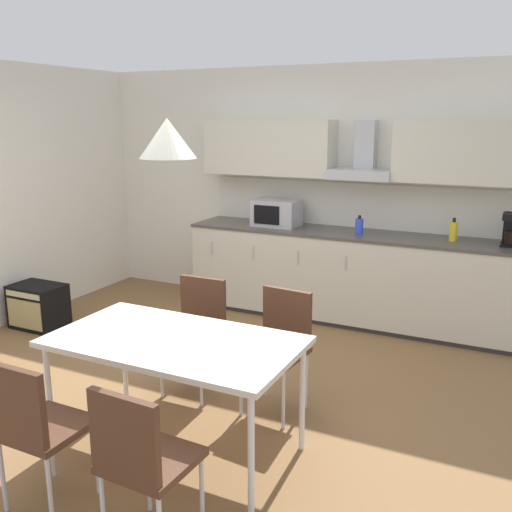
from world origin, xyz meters
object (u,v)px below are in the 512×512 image
bottle_yellow (453,231)px  chair_far_right (280,338)px  microwave (277,213)px  guitar_amp (38,306)px  chair_near_right (140,454)px  chair_far_left (197,323)px  bottle_blue (359,226)px  dining_table (175,346)px  pendant_lamp (167,138)px  chair_near_left (34,421)px

bottle_yellow → chair_far_right: bottle_yellow is taller
microwave → guitar_amp: size_ratio=0.92×
chair_near_right → guitar_amp: chair_near_right is taller
bottle_yellow → chair_far_left: bottle_yellow is taller
microwave → chair_near_right: bearing=-75.8°
bottle_blue → dining_table: bottle_blue is taller
bottle_blue → guitar_amp: 3.31m
guitar_amp → chair_far_right: bearing=-8.8°
chair_far_right → pendant_lamp: 1.66m
chair_far_left → chair_near_right: bearing=-67.0°
dining_table → bottle_blue: bearing=83.1°
microwave → chair_far_left: (0.24, -2.01, -0.54)m
bottle_blue → dining_table: bearing=-96.9°
chair_far_left → pendant_lamp: bearing=-66.8°
pendant_lamp → guitar_amp: bearing=153.5°
chair_far_right → guitar_amp: bearing=171.2°
microwave → bottle_yellow: microwave is taller
chair_near_left → pendant_lamp: 1.66m
dining_table → chair_far_right: size_ratio=1.74×
microwave → guitar_amp: microwave is taller
chair_far_right → guitar_amp: size_ratio=1.67×
dining_table → guitar_amp: (-2.49, 1.24, -0.49)m
microwave → chair_near_left: (0.24, -3.61, -0.54)m
bottle_blue → chair_far_left: (-0.68, -1.98, -0.48)m
microwave → dining_table: size_ratio=0.32×
chair_near_left → dining_table: bearing=66.9°
guitar_amp → pendant_lamp: size_ratio=1.63×
bottle_yellow → chair_near_left: 3.98m
dining_table → pendant_lamp: pendant_lamp is taller
bottle_yellow → chair_near_right: size_ratio=0.25×
microwave → chair_far_left: size_ratio=0.55×
bottle_yellow → guitar_amp: bottle_yellow is taller
bottle_yellow → chair_near_right: bearing=-103.7°
microwave → pendant_lamp: 3.00m
chair_far_right → guitar_amp: (-2.83, 0.44, -0.31)m
chair_near_right → guitar_amp: 3.50m
bottle_yellow → dining_table: size_ratio=0.14×
bottle_blue → chair_near_right: (-0.00, -3.58, -0.48)m
guitar_amp → chair_far_left: bearing=-11.5°
chair_near_right → guitar_amp: bearing=144.2°
dining_table → chair_near_left: 0.89m
microwave → pendant_lamp: size_ratio=1.50×
chair_far_left → dining_table: bearing=-66.8°
bottle_blue → guitar_amp: bearing=-151.4°
chair_near_right → pendant_lamp: (-0.34, 0.80, 1.41)m
chair_near_right → pendant_lamp: bearing=112.8°
microwave → chair_near_left: bearing=-86.2°
dining_table → chair_near_right: 0.89m
chair_far_left → guitar_amp: size_ratio=1.67×
chair_near_left → chair_far_left: bearing=90.1°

